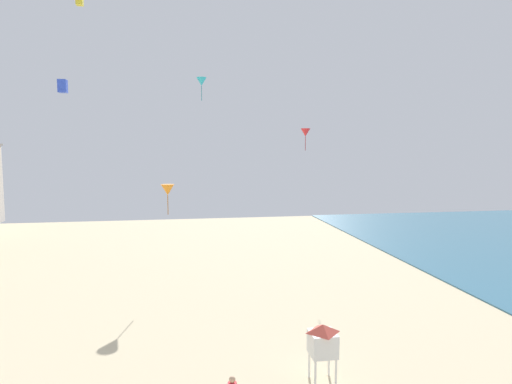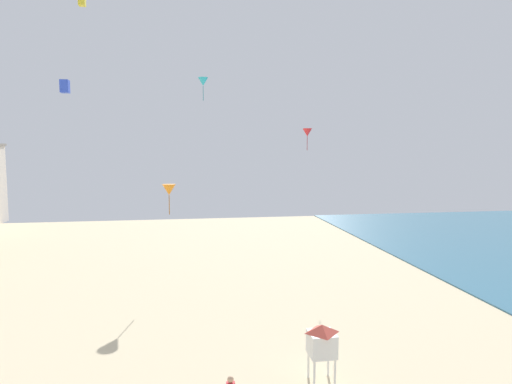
{
  "view_description": "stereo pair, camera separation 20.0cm",
  "coord_description": "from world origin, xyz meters",
  "px_view_note": "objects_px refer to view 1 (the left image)",
  "views": [
    {
      "loc": [
        2.16,
        -4.13,
        9.9
      ],
      "look_at": [
        5.87,
        18.08,
        7.8
      ],
      "focal_mm": 30.47,
      "sensor_mm": 36.0,
      "label": 1
    },
    {
      "loc": [
        2.36,
        -4.16,
        9.9
      ],
      "look_at": [
        5.87,
        18.08,
        7.8
      ],
      "focal_mm": 30.47,
      "sensor_mm": 36.0,
      "label": 2
    }
  ],
  "objects_px": {
    "kite_red_delta": "(305,132)",
    "kite_orange_delta": "(168,190)",
    "kite_blue_box": "(63,86)",
    "kite_yellow_box": "(79,0)",
    "kite_cyan_delta": "(201,82)",
    "lifeguard_stand": "(323,341)"
  },
  "relations": [
    {
      "from": "kite_orange_delta",
      "to": "kite_yellow_box",
      "type": "bearing_deg",
      "value": 129.98
    },
    {
      "from": "kite_orange_delta",
      "to": "kite_cyan_delta",
      "type": "distance_m",
      "value": 10.23
    },
    {
      "from": "kite_blue_box",
      "to": "kite_yellow_box",
      "type": "height_order",
      "value": "kite_yellow_box"
    },
    {
      "from": "lifeguard_stand",
      "to": "kite_cyan_delta",
      "type": "xyz_separation_m",
      "value": [
        -4.15,
        20.72,
        13.99
      ]
    },
    {
      "from": "lifeguard_stand",
      "to": "kite_orange_delta",
      "type": "bearing_deg",
      "value": 104.72
    },
    {
      "from": "kite_blue_box",
      "to": "kite_yellow_box",
      "type": "distance_m",
      "value": 9.82
    },
    {
      "from": "kite_red_delta",
      "to": "kite_yellow_box",
      "type": "relative_size",
      "value": 2.17
    },
    {
      "from": "kite_red_delta",
      "to": "kite_blue_box",
      "type": "xyz_separation_m",
      "value": [
        -20.98,
        -1.74,
        3.52
      ]
    },
    {
      "from": "kite_red_delta",
      "to": "kite_orange_delta",
      "type": "bearing_deg",
      "value": -153.86
    },
    {
      "from": "lifeguard_stand",
      "to": "kite_red_delta",
      "type": "xyz_separation_m",
      "value": [
        5.6,
        22.61,
        9.85
      ]
    },
    {
      "from": "kite_orange_delta",
      "to": "kite_yellow_box",
      "type": "relative_size",
      "value": 2.46
    },
    {
      "from": "kite_red_delta",
      "to": "lifeguard_stand",
      "type": "bearing_deg",
      "value": -103.91
    },
    {
      "from": "kite_yellow_box",
      "to": "lifeguard_stand",
      "type": "bearing_deg",
      "value": -60.06
    },
    {
      "from": "kite_cyan_delta",
      "to": "kite_blue_box",
      "type": "bearing_deg",
      "value": 179.26
    },
    {
      "from": "kite_cyan_delta",
      "to": "kite_yellow_box",
      "type": "relative_size",
      "value": 2.05
    },
    {
      "from": "kite_cyan_delta",
      "to": "kite_orange_delta",
      "type": "bearing_deg",
      "value": -123.52
    },
    {
      "from": "kite_orange_delta",
      "to": "lifeguard_stand",
      "type": "bearing_deg",
      "value": -66.95
    },
    {
      "from": "kite_orange_delta",
      "to": "kite_red_delta",
      "type": "xyz_separation_m",
      "value": [
        12.59,
        6.18,
        4.7
      ]
    },
    {
      "from": "kite_blue_box",
      "to": "kite_yellow_box",
      "type": "bearing_deg",
      "value": 84.31
    },
    {
      "from": "kite_cyan_delta",
      "to": "kite_yellow_box",
      "type": "height_order",
      "value": "kite_yellow_box"
    },
    {
      "from": "lifeguard_stand",
      "to": "kite_yellow_box",
      "type": "height_order",
      "value": "kite_yellow_box"
    },
    {
      "from": "lifeguard_stand",
      "to": "kite_orange_delta",
      "type": "relative_size",
      "value": 1.09
    }
  ]
}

